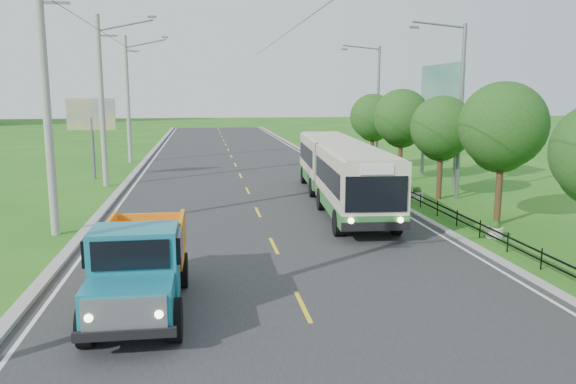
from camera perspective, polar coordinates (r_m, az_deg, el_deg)
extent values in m
plane|color=#226016|center=(14.91, 1.52, -11.61)|extent=(240.00, 240.00, 0.00)
cube|color=#28282B|center=(34.18, -4.39, 0.70)|extent=(14.00, 120.00, 0.02)
cube|color=#9E9E99|center=(34.40, -16.44, 0.49)|extent=(0.40, 120.00, 0.15)
cube|color=#9E9E99|center=(35.41, 7.22, 1.04)|extent=(0.30, 120.00, 0.10)
cube|color=silver|center=(34.34, -15.53, 0.43)|extent=(0.12, 120.00, 0.00)
cube|color=silver|center=(35.28, 6.44, 0.97)|extent=(0.12, 120.00, 0.00)
cube|color=yellow|center=(14.90, 1.52, -11.53)|extent=(0.12, 2.20, 0.00)
cube|color=black|center=(30.01, 11.91, -0.22)|extent=(0.04, 40.00, 0.60)
cylinder|color=gray|center=(23.39, -23.32, 7.97)|extent=(0.32, 0.32, 10.00)
cube|color=slate|center=(23.50, -22.75, 17.32)|extent=(1.20, 0.10, 0.10)
cylinder|color=gray|center=(35.14, -18.42, 8.65)|extent=(0.32, 0.32, 10.00)
cube|color=slate|center=(35.21, -17.94, 14.88)|extent=(1.20, 0.10, 0.10)
cube|color=slate|center=(35.04, -13.65, 16.92)|extent=(0.50, 0.18, 0.12)
cylinder|color=gray|center=(47.01, -15.97, 8.97)|extent=(0.32, 0.32, 10.00)
cube|color=slate|center=(47.07, -15.58, 13.62)|extent=(1.20, 0.10, 0.10)
cube|color=slate|center=(46.94, -12.38, 15.11)|extent=(0.50, 0.18, 0.12)
cylinder|color=#382314|center=(25.17, 20.65, 0.62)|extent=(0.28, 0.28, 3.36)
sphere|color=#204513|center=(24.91, 21.00, 6.34)|extent=(3.60, 3.60, 3.60)
sphere|color=#204513|center=(25.49, 20.74, 4.80)|extent=(2.64, 2.64, 2.64)
cylinder|color=#382314|center=(30.50, 15.16, 2.12)|extent=(0.28, 0.28, 3.02)
sphere|color=#204513|center=(30.29, 15.35, 6.37)|extent=(3.24, 3.24, 3.24)
sphere|color=#204513|center=(30.87, 15.27, 5.23)|extent=(2.38, 2.38, 2.38)
cylinder|color=#382314|center=(36.02, 11.34, 3.60)|extent=(0.28, 0.28, 3.25)
sphere|color=#204513|center=(35.84, 11.48, 7.47)|extent=(3.48, 3.48, 3.48)
sphere|color=#204513|center=(36.41, 11.47, 6.41)|extent=(2.55, 2.55, 2.55)
cylinder|color=#382314|center=(41.69, 8.53, 4.40)|extent=(0.28, 0.28, 3.08)
sphere|color=#204513|center=(41.53, 8.62, 7.57)|extent=(3.30, 3.30, 3.30)
sphere|color=#204513|center=(42.10, 8.65, 6.70)|extent=(2.42, 2.42, 2.42)
cylinder|color=slate|center=(30.68, 17.14, 7.67)|extent=(0.20, 0.20, 9.00)
cylinder|color=slate|center=(30.28, 15.09, 16.09)|extent=(2.80, 0.10, 0.34)
cube|color=slate|center=(29.78, 12.70, 16.01)|extent=(0.45, 0.16, 0.12)
cylinder|color=slate|center=(43.72, 9.12, 8.53)|extent=(0.20, 0.20, 9.00)
cylinder|color=slate|center=(43.44, 7.47, 14.37)|extent=(2.80, 0.10, 0.34)
cube|color=slate|center=(43.09, 5.75, 14.24)|extent=(0.45, 0.16, 0.12)
cylinder|color=silver|center=(23.16, 20.23, -3.86)|extent=(0.64, 0.64, 0.40)
sphere|color=#204513|center=(23.10, 20.26, -3.26)|extent=(0.44, 0.44, 0.44)
cylinder|color=silver|center=(30.24, 12.97, -0.37)|extent=(0.64, 0.64, 0.40)
sphere|color=#204513|center=(30.20, 12.98, 0.10)|extent=(0.44, 0.44, 0.44)
cylinder|color=silver|center=(37.70, 8.52, 1.77)|extent=(0.64, 0.64, 0.40)
sphere|color=#204513|center=(37.66, 8.53, 2.15)|extent=(0.44, 0.44, 0.44)
cylinder|color=slate|center=(38.45, -19.20, 4.19)|extent=(0.20, 0.20, 4.00)
cube|color=yellow|center=(38.32, -19.39, 7.47)|extent=(3.00, 0.15, 2.00)
cylinder|color=slate|center=(34.60, 16.71, 4.58)|extent=(0.24, 0.24, 5.00)
cylinder|color=slate|center=(39.16, 13.60, 5.29)|extent=(0.24, 0.24, 5.00)
cube|color=#144C47|center=(36.75, 15.29, 10.09)|extent=(0.20, 6.00, 3.00)
cube|color=#2B6D31|center=(24.39, 6.87, -1.17)|extent=(3.12, 7.79, 0.56)
cube|color=beige|center=(24.18, 6.93, 1.76)|extent=(3.12, 7.79, 1.96)
cube|color=black|center=(24.18, 6.93, 1.78)|extent=(3.11, 7.19, 0.97)
cube|color=#2B6D31|center=(32.54, 4.05, 1.66)|extent=(3.08, 7.29, 0.56)
cube|color=beige|center=(32.38, 4.08, 3.86)|extent=(3.08, 7.29, 1.96)
cube|color=black|center=(32.38, 4.08, 3.88)|extent=(3.07, 6.68, 0.97)
cube|color=#4C4C4C|center=(28.42, 5.25, 2.44)|extent=(2.46, 1.20, 2.42)
cube|color=black|center=(20.51, 8.98, -0.23)|extent=(2.28, 0.24, 1.32)
cylinder|color=black|center=(21.94, 5.10, -3.14)|extent=(0.41, 1.08, 1.06)
cylinder|color=black|center=(22.43, 10.91, -2.99)|extent=(0.41, 1.08, 1.06)
cylinder|color=black|center=(26.77, 3.38, -0.74)|extent=(0.41, 1.08, 1.06)
cylinder|color=black|center=(27.16, 8.19, -0.66)|extent=(0.41, 1.08, 1.06)
cylinder|color=black|center=(30.14, 2.52, 0.47)|extent=(0.41, 1.08, 1.06)
cylinder|color=black|center=(30.49, 6.81, 0.52)|extent=(0.41, 1.08, 1.06)
cylinder|color=black|center=(34.73, 1.62, 1.74)|extent=(0.41, 1.08, 1.06)
cylinder|color=black|center=(35.04, 5.36, 1.77)|extent=(0.41, 1.08, 1.06)
cube|color=#17738A|center=(12.83, -15.88, -10.87)|extent=(1.92, 1.29, 0.91)
cube|color=#17738A|center=(13.96, -15.23, -7.16)|extent=(2.01, 1.47, 1.82)
cube|color=black|center=(13.84, -15.31, -5.36)|extent=(2.21, 1.20, 0.64)
cube|color=black|center=(14.91, -14.74, -9.52)|extent=(0.96, 5.46, 0.23)
cube|color=orange|center=(16.12, -14.26, -4.65)|extent=(2.12, 2.75, 1.18)
cylinder|color=black|center=(13.34, -19.83, -12.58)|extent=(0.33, 1.00, 1.00)
cylinder|color=black|center=(13.08, -11.42, -12.62)|extent=(0.33, 1.00, 1.00)
cylinder|color=black|center=(16.70, -17.34, -7.86)|extent=(0.33, 1.00, 1.00)
cylinder|color=black|center=(16.50, -10.72, -7.80)|extent=(0.33, 1.00, 1.00)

